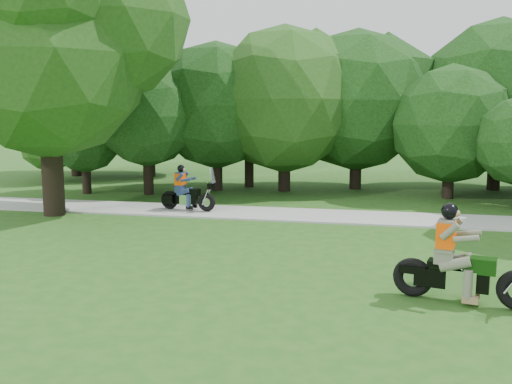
# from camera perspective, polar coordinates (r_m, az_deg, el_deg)

# --- Properties ---
(ground) EXTENTS (100.00, 100.00, 0.00)m
(ground) POSITION_cam_1_polar(r_m,az_deg,el_deg) (10.42, 13.39, -11.10)
(ground) COLOR #215117
(ground) RESTS_ON ground
(walkway) EXTENTS (60.00, 2.20, 0.06)m
(walkway) POSITION_cam_1_polar(r_m,az_deg,el_deg) (18.15, 12.95, -2.60)
(walkway) COLOR #979792
(walkway) RESTS_ON ground
(tree_line) EXTENTS (38.84, 11.92, 7.09)m
(tree_line) POSITION_cam_1_polar(r_m,az_deg,el_deg) (24.40, 17.02, 8.31)
(tree_line) COLOR black
(tree_line) RESTS_ON ground
(big_tree_west) EXTENTS (8.64, 6.56, 9.96)m
(big_tree_west) POSITION_cam_1_polar(r_m,az_deg,el_deg) (19.70, -19.87, 14.71)
(big_tree_west) COLOR black
(big_tree_west) RESTS_ON ground
(chopper_motorcycle) EXTENTS (2.48, 0.99, 1.79)m
(chopper_motorcycle) POSITION_cam_1_polar(r_m,az_deg,el_deg) (10.76, 19.48, -7.04)
(chopper_motorcycle) COLOR black
(chopper_motorcycle) RESTS_ON ground
(touring_motorcycle) EXTENTS (1.98, 0.74, 1.51)m
(touring_motorcycle) POSITION_cam_1_polar(r_m,az_deg,el_deg) (19.05, -7.18, -0.17)
(touring_motorcycle) COLOR black
(touring_motorcycle) RESTS_ON walkway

